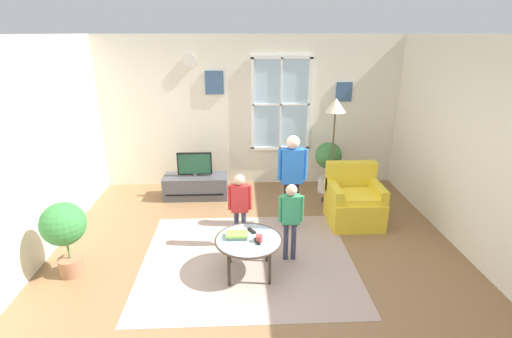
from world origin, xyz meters
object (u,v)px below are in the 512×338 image
coffee_table (249,241)px  person_green_shirt (291,214)px  remote_near_cup (252,231)px  potted_plant_corner (64,229)px  book_stack (237,235)px  floor_lamp (335,116)px  potted_plant_by_window (328,161)px  armchair (354,202)px  tv_stand (196,186)px  remote_near_books (257,241)px  person_red_shirt (240,202)px  cup (259,238)px  television (195,164)px  person_blue_shirt (292,171)px

coffee_table → person_green_shirt: size_ratio=0.78×
remote_near_cup → potted_plant_corner: potted_plant_corner is taller
book_stack → floor_lamp: size_ratio=0.15×
potted_plant_by_window → potted_plant_corner: (-3.58, -2.33, 0.03)m
armchair → tv_stand: bearing=157.4°
tv_stand → person_green_shirt: person_green_shirt is taller
remote_near_cup → potted_plant_corner: bearing=-177.4°
potted_plant_by_window → floor_lamp: (-0.05, -0.45, 0.90)m
potted_plant_corner → remote_near_books: bearing=-3.8°
tv_stand → person_red_shirt: 1.87m
coffee_table → book_stack: (-0.13, 0.05, 0.05)m
armchair → remote_near_cup: bearing=-146.0°
potted_plant_by_window → book_stack: bearing=-124.3°
cup → person_red_shirt: bearing=107.6°
cup → potted_plant_by_window: 2.82m
floor_lamp → potted_plant_by_window: bearing=83.5°
remote_near_cup → person_red_shirt: size_ratio=0.14×
tv_stand → remote_near_books: bearing=-67.8°
remote_near_cup → coffee_table: bearing=-103.1°
person_red_shirt → potted_plant_corner: 2.08m
potted_plant_by_window → remote_near_books: bearing=-119.1°
person_red_shirt → person_green_shirt: 0.70m
potted_plant_corner → tv_stand: bearing=60.2°
person_green_shirt → potted_plant_by_window: size_ratio=1.12×
cup → person_green_shirt: person_green_shirt is taller
book_stack → potted_plant_by_window: (1.61, 2.36, 0.09)m
armchair → television: bearing=157.4°
remote_near_books → armchair: bearing=40.7°
potted_plant_by_window → person_red_shirt: bearing=-131.1°
coffee_table → book_stack: size_ratio=3.08×
tv_stand → potted_plant_corner: potted_plant_corner is taller
cup → person_green_shirt: size_ratio=0.08×
television → floor_lamp: (2.28, -0.30, 0.86)m
person_blue_shirt → floor_lamp: (0.78, 0.84, 0.60)m
tv_stand → book_stack: bearing=-72.0°
potted_plant_by_window → person_blue_shirt: bearing=-122.7°
remote_near_books → potted_plant_corner: size_ratio=0.15×
person_green_shirt → potted_plant_by_window: person_green_shirt is taller
tv_stand → armchair: (2.46, -1.03, 0.13)m
armchair → person_green_shirt: person_green_shirt is taller
television → tv_stand: bearing=90.0°
book_stack → person_blue_shirt: person_blue_shirt is taller
cup → potted_plant_corner: (-2.22, 0.14, 0.10)m
armchair → person_green_shirt: size_ratio=0.85×
remote_near_cup → potted_plant_corner: 2.15m
person_blue_shirt → potted_plant_by_window: size_ratio=1.53×
tv_stand → floor_lamp: (2.28, -0.30, 1.28)m
book_stack → person_blue_shirt: size_ratio=0.18×
remote_near_books → person_blue_shirt: bearing=65.2°
coffee_table → floor_lamp: size_ratio=0.45×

